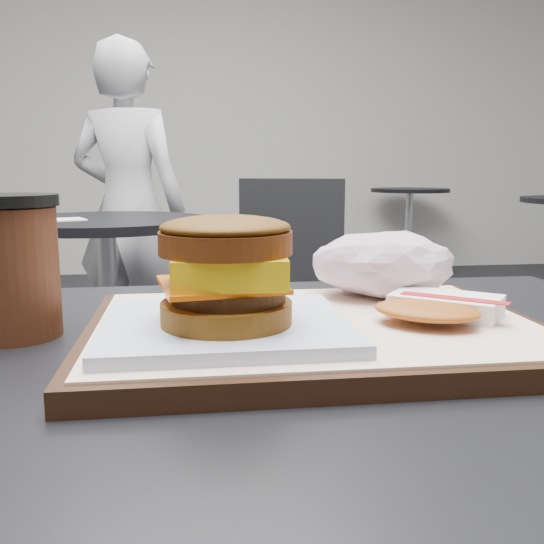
{
  "coord_description": "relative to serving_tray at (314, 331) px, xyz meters",
  "views": [
    {
      "loc": [
        -0.07,
        -0.47,
        0.92
      ],
      "look_at": [
        -0.0,
        0.0,
        0.83
      ],
      "focal_mm": 40.0,
      "sensor_mm": 36.0,
      "label": 1
    }
  ],
  "objects": [
    {
      "name": "bg_table_far",
      "position": [
        1.76,
        4.48,
        -0.22
      ],
      "size": [
        0.66,
        0.66,
        0.75
      ],
      "color": "black",
      "rests_on": "ground"
    },
    {
      "name": "hash_brown",
      "position": [
        0.1,
        -0.01,
        0.02
      ],
      "size": [
        0.14,
        0.13,
        0.02
      ],
      "color": "white",
      "rests_on": "serving_tray"
    },
    {
      "name": "crumpled_wrapper",
      "position": [
        0.09,
        0.09,
        0.04
      ],
      "size": [
        0.15,
        0.11,
        0.06
      ],
      "primitive_type": null,
      "color": "silver",
      "rests_on": "serving_tray"
    },
    {
      "name": "breakfast_sandwich",
      "position": [
        -0.08,
        -0.04,
        0.05
      ],
      "size": [
        0.19,
        0.17,
        0.09
      ],
      "color": "white",
      "rests_on": "serving_tray"
    },
    {
      "name": "napkin",
      "position": [
        -0.51,
        1.56,
        -0.03
      ],
      "size": [
        0.16,
        0.16,
        0.0
      ],
      "primitive_type": "cube",
      "rotation": [
        0.0,
        0.0,
        0.39
      ],
      "color": "white",
      "rests_on": "neighbor_table"
    },
    {
      "name": "patron",
      "position": [
        -0.37,
        2.32,
        -0.04
      ],
      "size": [
        0.63,
        0.52,
        1.47
      ],
      "primitive_type": "imported",
      "rotation": [
        0.0,
        0.0,
        2.77
      ],
      "color": "#BCBCC1",
      "rests_on": "ground"
    },
    {
      "name": "serving_tray",
      "position": [
        0.0,
        0.0,
        0.0
      ],
      "size": [
        0.38,
        0.28,
        0.02
      ],
      "color": "black",
      "rests_on": "customer_table"
    },
    {
      "name": "coffee_cup",
      "position": [
        -0.26,
        0.05,
        0.05
      ],
      "size": [
        0.09,
        0.09,
        0.12
      ],
      "color": "#411D0F",
      "rests_on": "customer_table"
    },
    {
      "name": "neighbor_chair",
      "position": [
        0.16,
        1.77,
        -0.27
      ],
      "size": [
        0.65,
        0.54,
        0.88
      ],
      "color": "#AAABB0",
      "rests_on": "ground"
    },
    {
      "name": "neighbor_table",
      "position": [
        -0.39,
        1.63,
        -0.23
      ],
      "size": [
        0.7,
        0.7,
        0.75
      ],
      "color": "black",
      "rests_on": "ground"
    }
  ]
}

